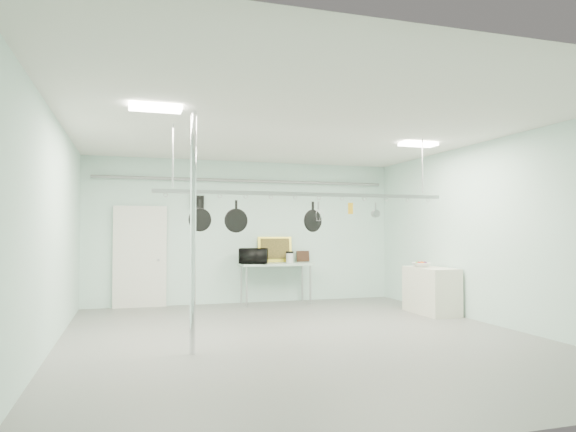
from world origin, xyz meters
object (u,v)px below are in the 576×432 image
object	(u,v)px
pot_rack	(307,192)
prep_table	(276,266)
microwave	(254,256)
skillet_mid	(236,216)
fruit_bowl	(421,265)
skillet_right	(313,216)
skillet_left	(200,215)
side_cabinet	(431,291)
chrome_pole	(193,232)
coffee_canister	(290,258)

from	to	relation	value
pot_rack	prep_table	bearing A→B (deg)	83.09
microwave	skillet_mid	xyz separation A→B (m)	(-1.02, -3.19, 0.77)
fruit_bowl	prep_table	bearing A→B (deg)	140.26
skillet_right	skillet_left	bearing A→B (deg)	160.30
prep_table	side_cabinet	xyz separation A→B (m)	(2.55, -2.20, -0.38)
skillet_mid	skillet_right	size ratio (longest dim) A/B	1.04
prep_table	skillet_mid	size ratio (longest dim) A/B	3.26
skillet_left	skillet_right	distance (m)	1.79
skillet_left	chrome_pole	bearing A→B (deg)	-112.35
prep_table	microwave	xyz separation A→B (m)	(-0.53, -0.11, 0.24)
prep_table	coffee_canister	world-z (taller)	coffee_canister
side_cabinet	skillet_left	world-z (taller)	skillet_left
microwave	fruit_bowl	xyz separation A→B (m)	(2.97, -1.92, -0.13)
coffee_canister	skillet_right	size ratio (longest dim) A/B	0.45
skillet_left	skillet_right	size ratio (longest dim) A/B	0.96
prep_table	skillet_right	distance (m)	3.47
side_cabinet	coffee_canister	world-z (taller)	coffee_canister
skillet_left	fruit_bowl	bearing A→B (deg)	6.09
chrome_pole	skillet_left	xyz separation A→B (m)	(0.20, 0.90, 0.26)
prep_table	coffee_canister	size ratio (longest dim) A/B	7.48
side_cabinet	prep_table	bearing A→B (deg)	139.21
fruit_bowl	skillet_right	size ratio (longest dim) A/B	0.78
chrome_pole	microwave	world-z (taller)	chrome_pole
pot_rack	fruit_bowl	world-z (taller)	pot_rack
coffee_canister	skillet_left	world-z (taller)	skillet_left
chrome_pole	side_cabinet	world-z (taller)	chrome_pole
coffee_canister	fruit_bowl	xyz separation A→B (m)	(2.11, -2.04, -0.07)
pot_rack	skillet_left	xyz separation A→B (m)	(-1.70, 0.00, -0.37)
chrome_pole	fruit_bowl	xyz separation A→B (m)	(4.74, 2.17, -0.66)
chrome_pole	side_cabinet	bearing A→B (deg)	22.41
side_cabinet	skillet_left	distance (m)	4.98
chrome_pole	skillet_mid	world-z (taller)	chrome_pole
skillet_left	skillet_mid	xyz separation A→B (m)	(0.55, 0.00, -0.02)
prep_table	fruit_bowl	world-z (taller)	fruit_bowl
prep_table	skillet_right	size ratio (longest dim) A/B	3.39
prep_table	skillet_mid	world-z (taller)	skillet_mid
pot_rack	microwave	world-z (taller)	pot_rack
prep_table	microwave	bearing A→B (deg)	-168.19
side_cabinet	pot_rack	distance (m)	3.62
skillet_mid	microwave	bearing A→B (deg)	66.74
microwave	skillet_mid	bearing A→B (deg)	90.99
coffee_canister	skillet_left	xyz separation A→B (m)	(-2.43, -3.31, 0.85)
fruit_bowl	skillet_left	xyz separation A→B (m)	(-4.54, -1.27, 0.91)
skillet_right	fruit_bowl	bearing A→B (deg)	5.18
chrome_pole	fruit_bowl	bearing A→B (deg)	24.62
pot_rack	coffee_canister	bearing A→B (deg)	77.55
side_cabinet	skillet_right	world-z (taller)	skillet_right
chrome_pole	skillet_left	size ratio (longest dim) A/B	7.03
microwave	skillet_left	bearing A→B (deg)	82.55
coffee_canister	fruit_bowl	bearing A→B (deg)	-44.11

